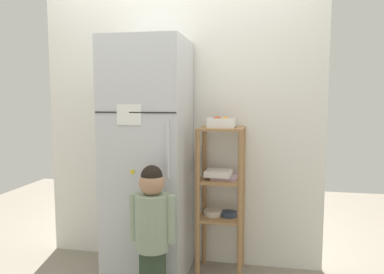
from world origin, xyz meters
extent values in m
cube|color=silver|center=(0.00, 0.34, 1.16)|extent=(2.33, 0.03, 2.32)
cube|color=silver|center=(-0.17, 0.02, 0.91)|extent=(0.59, 0.57, 1.82)
cube|color=black|center=(-0.17, -0.27, 1.28)|extent=(0.58, 0.01, 0.01)
cylinder|color=silver|center=(0.06, -0.29, 1.03)|extent=(0.02, 0.02, 0.39)
cube|color=white|center=(-0.22, -0.27, 1.27)|extent=(0.18, 0.01, 0.14)
cube|color=#7843E8|center=(-0.18, -0.27, 0.67)|extent=(0.04, 0.02, 0.04)
cube|color=yellow|center=(-0.20, -0.27, 0.87)|extent=(0.03, 0.01, 0.02)
cube|color=red|center=(-0.10, -0.27, 0.83)|extent=(0.03, 0.01, 0.03)
cylinder|color=gray|center=(-0.01, -0.42, 0.57)|extent=(0.22, 0.22, 0.37)
sphere|color=gray|center=(-0.01, -0.35, 0.75)|extent=(0.10, 0.10, 0.10)
sphere|color=#A87A5B|center=(-0.01, -0.42, 0.83)|extent=(0.17, 0.17, 0.17)
sphere|color=black|center=(-0.01, -0.42, 0.88)|extent=(0.14, 0.14, 0.14)
cylinder|color=gray|center=(-0.14, -0.42, 0.60)|extent=(0.06, 0.06, 0.31)
cylinder|color=gray|center=(0.11, -0.42, 0.60)|extent=(0.06, 0.06, 0.31)
cylinder|color=#9E7247|center=(0.21, -0.02, 0.58)|extent=(0.04, 0.04, 1.16)
cylinder|color=#9E7247|center=(0.53, -0.02, 0.58)|extent=(0.04, 0.04, 1.16)
cylinder|color=#9E7247|center=(0.21, 0.29, 0.58)|extent=(0.04, 0.04, 1.16)
cylinder|color=#9E7247|center=(0.53, 0.29, 0.58)|extent=(0.04, 0.04, 1.16)
cube|color=#9E7247|center=(0.37, 0.13, 1.15)|extent=(0.33, 0.33, 0.02)
cube|color=#9E7247|center=(0.37, 0.13, 0.75)|extent=(0.33, 0.33, 0.02)
cube|color=#9E7247|center=(0.37, 0.13, 0.46)|extent=(0.33, 0.33, 0.02)
cube|color=#B293A3|center=(0.39, 0.14, 0.77)|extent=(0.20, 0.19, 0.03)
cube|color=white|center=(0.35, 0.13, 0.80)|extent=(0.20, 0.20, 0.04)
cylinder|color=beige|center=(0.31, 0.13, 0.49)|extent=(0.14, 0.14, 0.04)
cylinder|color=#2D384C|center=(0.43, 0.13, 0.48)|extent=(0.13, 0.13, 0.04)
cube|color=white|center=(0.37, 0.14, 1.16)|extent=(0.21, 0.17, 0.01)
cube|color=white|center=(0.37, 0.06, 1.19)|extent=(0.21, 0.01, 0.07)
cube|color=white|center=(0.37, 0.23, 1.19)|extent=(0.21, 0.01, 0.07)
cube|color=white|center=(0.27, 0.14, 1.19)|extent=(0.01, 0.17, 0.07)
cube|color=white|center=(0.47, 0.14, 1.19)|extent=(0.01, 0.17, 0.07)
sphere|color=#C1451B|center=(0.34, 0.12, 1.20)|extent=(0.08, 0.08, 0.08)
sphere|color=orange|center=(0.40, 0.12, 1.20)|extent=(0.08, 0.08, 0.08)
camera|label=1|loc=(0.70, -2.70, 1.38)|focal=35.16mm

